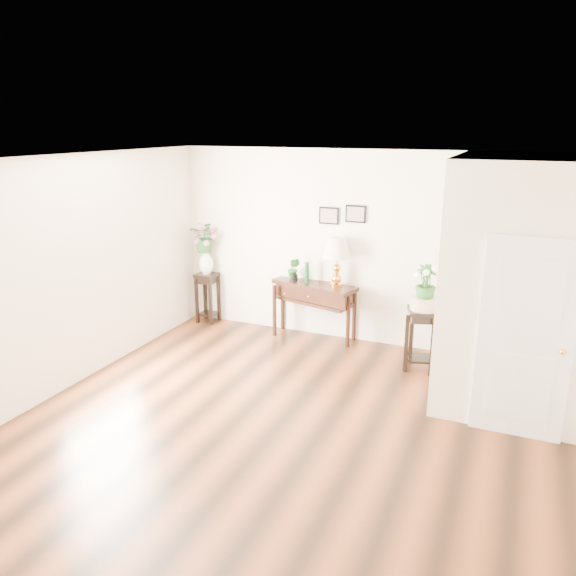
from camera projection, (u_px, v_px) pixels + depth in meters
The scene contains 20 objects.
floor at pixel (300, 429), 5.99m from camera, with size 6.00×5.50×0.02m, color brown.
ceiling at pixel (302, 161), 5.20m from camera, with size 6.00×5.50×0.02m, color white.
wall_back at pixel (372, 250), 8.03m from camera, with size 6.00×0.02×2.80m, color beige.
wall_front at pixel (121, 442), 3.17m from camera, with size 6.00×0.02×2.80m, color beige.
wall_left at pixel (68, 274), 6.72m from camera, with size 0.02×5.50×2.80m, color beige.
partition at pixel (530, 282), 6.38m from camera, with size 1.80×1.95×2.80m, color beige.
door at pixel (525, 341), 5.59m from camera, with size 0.90×0.05×2.10m, color silver.
art_print_left at pixel (329, 216), 8.13m from camera, with size 0.30×0.02×0.25m, color black.
art_print_right at pixel (356, 214), 7.96m from camera, with size 0.30×0.02×0.25m, color black.
wall_ornament at pixel (451, 218), 6.66m from camera, with size 0.51×0.51×0.07m, color #C57D2D.
console_table at pixel (314, 311), 8.44m from camera, with size 1.29×0.43×0.86m, color black.
table_lamp at pixel (337, 262), 8.09m from camera, with size 0.41×0.41×0.72m, color orange.
green_vase at pixel (307, 271), 8.32m from camera, with size 0.06×0.06×0.31m, color #0C451D.
potted_plant at pixel (294, 270), 8.40m from camera, with size 0.19×0.15×0.34m, color #20561E.
plant_stand_a at pixel (208, 298), 9.14m from camera, with size 0.32×0.32×0.81m, color black.
porcelain_vase at pixel (206, 260), 8.96m from camera, with size 0.23×0.23×0.40m, color white, non-canonical shape.
lily_arrangement at pixel (205, 234), 8.84m from camera, with size 0.45×0.39×0.50m, color #20561E.
plant_stand_b at pixel (422, 339), 7.35m from camera, with size 0.39×0.39×0.83m, color black.
ceramic_bowl at pixel (424, 303), 7.21m from camera, with size 0.37×0.37×0.16m, color beige.
narcissus at pixel (426, 283), 7.13m from camera, with size 0.26×0.26×0.47m, color #20561E.
Camera 1 is at (1.96, -4.95, 3.13)m, focal length 35.00 mm.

